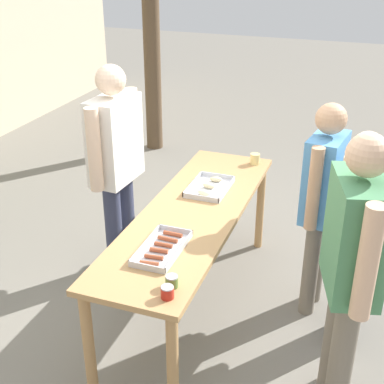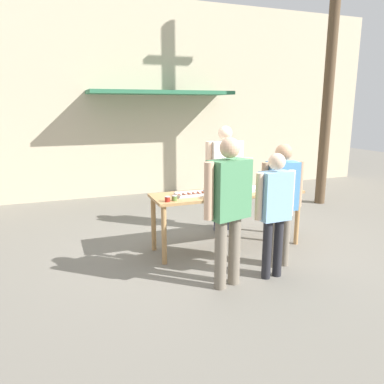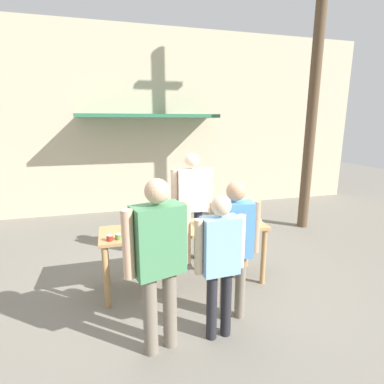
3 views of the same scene
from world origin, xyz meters
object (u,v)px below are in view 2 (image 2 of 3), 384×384
Objects in this scene: person_customer_holding_hotdog at (229,201)px; person_customer_waiting_in_line at (275,205)px; condiment_jar_ketchup at (174,198)px; person_server_behind_table at (224,170)px; condiment_jar_mustard at (168,199)px; beer_cup at (293,187)px; utility_pole at (332,45)px; food_tray_buns at (250,189)px; food_tray_sausages at (192,194)px; person_customer_with_cup at (281,195)px.

person_customer_waiting_in_line is at bearing 166.01° from person_customer_holding_hotdog.
condiment_jar_ketchup is 0.04× the size of person_server_behind_table.
beer_cup reaches higher than condiment_jar_mustard.
utility_pole is (2.81, 0.92, 2.26)m from person_server_behind_table.
food_tray_buns is 5.86× the size of condiment_jar_mustard.
food_tray_sausages is 0.29× the size of person_customer_with_cup.
condiment_jar_mustard is at bearing -171.21° from food_tray_buns.
person_server_behind_table is 1.14× the size of person_customer_waiting_in_line.
person_server_behind_table is at bearing 38.64° from condiment_jar_ketchup.
condiment_jar_ketchup is 1.42m from person_customer_with_cup.
person_customer_waiting_in_line reaches higher than food_tray_buns.
condiment_jar_ketchup is 0.04× the size of person_customer_holding_hotdog.
food_tray_buns is at bearing 8.79° from condiment_jar_mustard.
food_tray_buns reaches higher than food_tray_sausages.
person_server_behind_table is 1.63m from person_customer_with_cup.
utility_pole is at bearing 24.76° from condiment_jar_mustard.
utility_pole is (3.68, 1.68, 2.45)m from food_tray_sausages.
person_customer_waiting_in_line is (-0.23, -1.89, -0.12)m from person_server_behind_table.
condiment_jar_mustard is 0.04× the size of person_customer_with_cup.
condiment_jar_ketchup is at bearing -171.17° from food_tray_buns.
beer_cup is 1.20m from person_server_behind_table.
condiment_jar_mustard is 5.14m from utility_pole.
person_customer_with_cup is at bearing -43.25° from food_tray_sausages.
condiment_jar_ketchup reaches higher than food_tray_sausages.
person_server_behind_table is at bearing 95.41° from food_tray_buns.
person_customer_holding_hotdog is 1.13× the size of person_customer_waiting_in_line.
utility_pole reaches higher than food_tray_sausages.
food_tray_sausages is at bearing 26.36° from condiment_jar_mustard.
person_customer_holding_hotdog is at bearing -110.58° from person_server_behind_table.
person_customer_with_cup is (0.90, 0.28, -0.06)m from person_customer_holding_hotdog.
person_server_behind_table reaches higher than person_customer_holding_hotdog.
condiment_jar_mustard is 0.04× the size of person_customer_holding_hotdog.
condiment_jar_ketchup is (-0.33, -0.20, 0.02)m from food_tray_sausages.
food_tray_sausages is 6.44× the size of condiment_jar_mustard.
person_customer_waiting_in_line is at bearing -60.12° from food_tray_sausages.
person_customer_waiting_in_line reaches higher than food_tray_sausages.
beer_cup is 1.29m from person_customer_waiting_in_line.
person_server_behind_table is 0.28× the size of utility_pole.
condiment_jar_mustard is 0.10m from condiment_jar_ketchup.
beer_cup is (1.89, -0.01, 0.01)m from condiment_jar_ketchup.
person_customer_waiting_in_line is at bearing 52.79° from person_customer_with_cup.
condiment_jar_ketchup is (-1.28, -0.20, 0.02)m from food_tray_buns.
person_server_behind_table is at bearing -79.85° from person_customer_with_cup.
person_customer_with_cup reaches higher than condiment_jar_mustard.
person_customer_with_cup is at bearing -134.75° from beer_cup.
person_customer_holding_hotdog is (0.35, -0.94, 0.15)m from condiment_jar_ketchup.
condiment_jar_mustard is at bearing -16.87° from person_customer_with_cup.
person_customer_holding_hotdog is at bearing -89.18° from food_tray_sausages.
person_customer_holding_hotdog is 0.94m from person_customer_with_cup.
person_customer_waiting_in_line is (0.65, -1.12, 0.06)m from food_tray_sausages.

